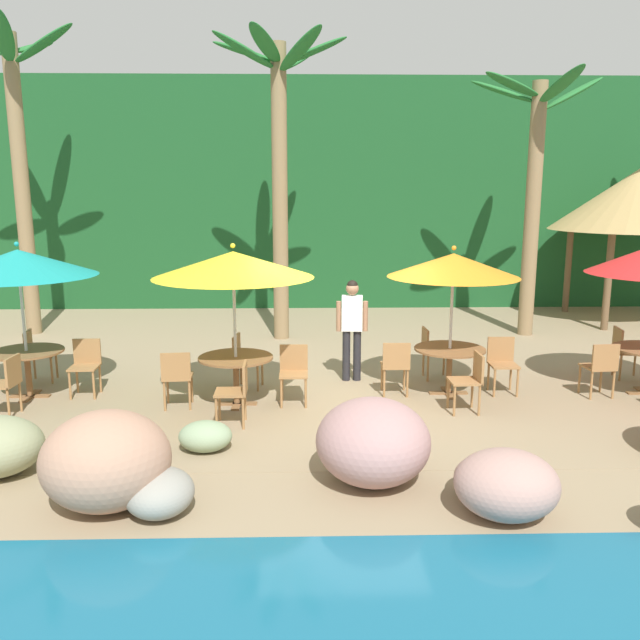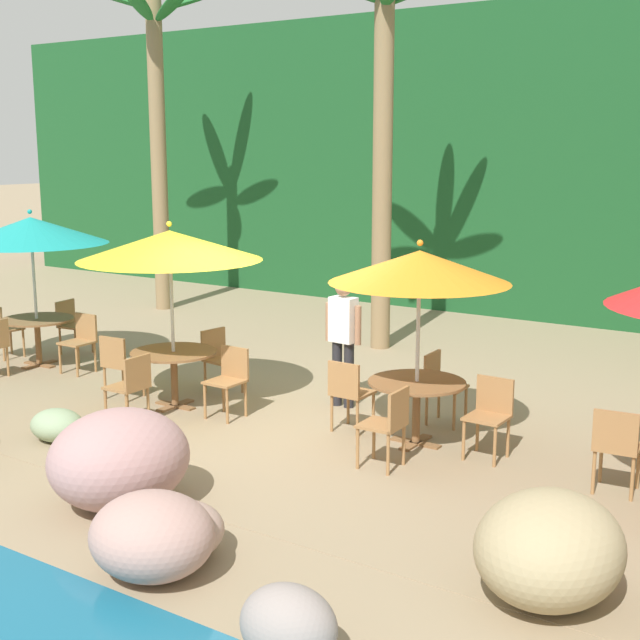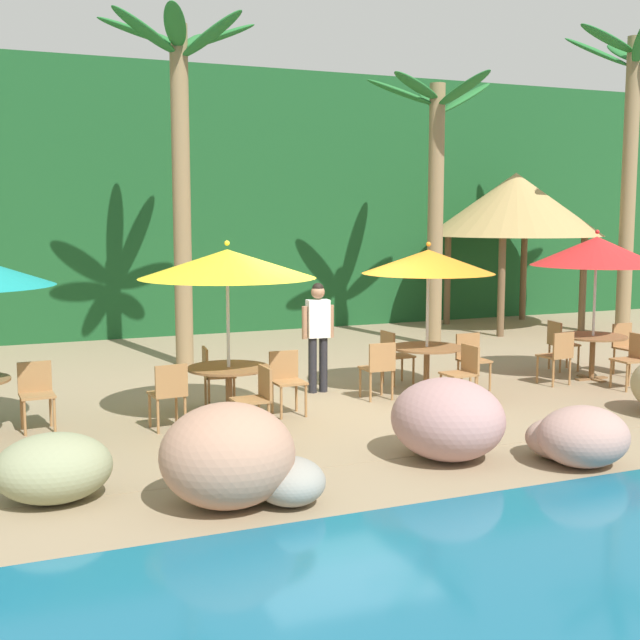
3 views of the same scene
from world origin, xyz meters
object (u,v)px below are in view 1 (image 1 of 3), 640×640
Objects in this scene: chair_teal_seaward at (86,363)px; chair_orange_right at (471,378)px; chair_yellow_inland at (243,357)px; umbrella_orange at (453,265)px; umbrella_yellow at (233,265)px; palm_tree_second at (279,139)px; dining_table_teal at (27,359)px; chair_yellow_seaward at (294,370)px; chair_red_inland at (624,349)px; umbrella_teal at (18,263)px; chair_orange_left at (396,364)px; chair_teal_right at (6,381)px; waiter_in_white at (352,323)px; palm_tree_nearest at (18,141)px; dining_table_yellow at (236,365)px; chair_orange_inland at (431,349)px; palm_tree_third at (534,168)px; chair_orange_seaward at (502,361)px; palapa_hut at (640,199)px; chair_red_left at (601,365)px; chair_teal_inland at (36,352)px; chair_yellow_left at (177,375)px; dining_table_orange at (450,356)px; chair_yellow_right at (237,389)px.

chair_teal_seaward is 1.00× the size of chair_orange_right.
umbrella_orange is (3.24, -0.41, 1.51)m from chair_yellow_inland.
palm_tree_second reaches higher than umbrella_yellow.
chair_yellow_seaward is (4.08, -0.36, -0.10)m from dining_table_teal.
dining_table_teal is 9.66m from chair_red_inland.
umbrella_teal is 5.87m from chair_orange_left.
chair_teal_right is 5.26m from waiter_in_white.
chair_red_inland is 0.14× the size of palm_tree_second.
umbrella_yellow is 1.80m from chair_yellow_inland.
palm_tree_nearest reaches higher than chair_yellow_inland.
dining_table_yellow is 1.26× the size of chair_yellow_inland.
chair_orange_inland is at bearing 7.92° from chair_yellow_inland.
dining_table_yellow is 7.96m from palm_tree_nearest.
umbrella_teal is at bearing 172.70° from chair_orange_right.
waiter_in_white is at bearing 8.79° from dining_table_teal.
dining_table_yellow is 8.08m from palm_tree_third.
chair_teal_right and chair_orange_right have the same top height.
chair_yellow_seaward is at bearing -85.60° from palm_tree_second.
palm_tree_second is at bearing 94.40° from chair_yellow_seaward.
waiter_in_white is at bearing 125.76° from chair_orange_left.
chair_teal_right and chair_orange_seaward have the same top height.
umbrella_teal is 1.41× the size of waiter_in_white.
palapa_hut reaches higher than dining_table_teal.
chair_teal_right is at bearing -86.16° from umbrella_teal.
palm_tree_second is at bearing 46.74° from dining_table_teal.
umbrella_yellow is 2.77× the size of chair_red_left.
chair_teal_inland is 0.37× the size of umbrella_orange.
umbrella_orange is at bearing -121.72° from palm_tree_third.
umbrella_yellow is 3.30m from umbrella_orange.
umbrella_orange is 1.74m from chair_orange_inland.
chair_teal_inland is at bearing 104.00° from dining_table_teal.
palapa_hut is (9.84, 6.37, 2.41)m from chair_yellow_left.
dining_table_orange is at bearing 8.34° from chair_yellow_seaward.
chair_orange_seaward is (0.85, 0.08, -0.10)m from dining_table_orange.
chair_orange_inland is at bearing -139.93° from palapa_hut.
dining_table_yellow is 3.30m from dining_table_orange.
umbrella_yellow is 0.37× the size of palm_tree_nearest.
chair_yellow_inland is 3.15m from chair_orange_inland.
chair_teal_inland is 4.13m from chair_yellow_right.
palm_tree_second is 5.40m from palm_tree_third.
umbrella_teal is 10.16m from palm_tree_third.
chair_orange_left is at bearing -138.41° from palapa_hut.
palm_tree_second is 4.69m from waiter_in_white.
waiter_in_white reaches higher than chair_teal_inland.
palm_tree_nearest reaches higher than palapa_hut.
palm_tree_second is (-5.03, 4.23, 3.65)m from chair_red_left.
chair_orange_left is at bearing 7.91° from chair_teal_right.
umbrella_yellow is 0.44× the size of palm_tree_third.
chair_yellow_inland is 5.56m from chair_red_left.
chair_orange_left is at bearing -167.88° from chair_red_inland.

